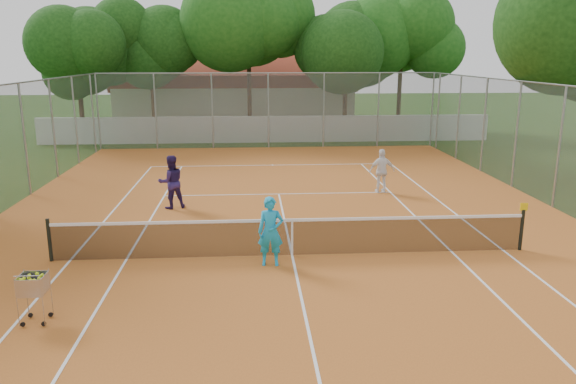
{
  "coord_description": "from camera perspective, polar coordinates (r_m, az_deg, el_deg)",
  "views": [
    {
      "loc": [
        -1.02,
        -13.35,
        4.96
      ],
      "look_at": [
        0.0,
        1.5,
        1.3
      ],
      "focal_mm": 35.0,
      "sensor_mm": 36.0,
      "label": 1
    }
  ],
  "objects": [
    {
      "name": "ground",
      "position": [
        14.28,
        0.41,
        -6.51
      ],
      "size": [
        120.0,
        120.0,
        0.0
      ],
      "primitive_type": "plane",
      "color": "#1B3A0F",
      "rests_on": "ground"
    },
    {
      "name": "court_pad",
      "position": [
        14.27,
        0.41,
        -6.48
      ],
      "size": [
        18.0,
        34.0,
        0.02
      ],
      "primitive_type": "cube",
      "color": "#B96424",
      "rests_on": "ground"
    },
    {
      "name": "court_lines",
      "position": [
        14.27,
        0.41,
        -6.43
      ],
      "size": [
        10.98,
        23.78,
        0.01
      ],
      "primitive_type": "cube",
      "color": "white",
      "rests_on": "court_pad"
    },
    {
      "name": "tennis_net",
      "position": [
        14.11,
        0.42,
        -4.57
      ],
      "size": [
        11.88,
        0.1,
        0.98
      ],
      "primitive_type": "cube",
      "color": "black",
      "rests_on": "court_pad"
    },
    {
      "name": "perimeter_fence",
      "position": [
        13.71,
        0.43,
        1.35
      ],
      "size": [
        18.0,
        34.0,
        4.0
      ],
      "primitive_type": "cube",
      "color": "slate",
      "rests_on": "ground"
    },
    {
      "name": "boundary_wall",
      "position": [
        32.64,
        -2.11,
        6.39
      ],
      "size": [
        26.0,
        0.3,
        1.5
      ],
      "primitive_type": "cube",
      "color": "silver",
      "rests_on": "ground"
    },
    {
      "name": "clubhouse",
      "position": [
        42.45,
        -5.32,
        10.03
      ],
      "size": [
        16.4,
        9.0,
        4.4
      ],
      "primitive_type": "cube",
      "color": "beige",
      "rests_on": "ground"
    },
    {
      "name": "tropical_trees",
      "position": [
        35.36,
        -2.34,
        13.87
      ],
      "size": [
        29.0,
        19.0,
        10.0
      ],
      "primitive_type": "cube",
      "color": "#10360D",
      "rests_on": "ground"
    },
    {
      "name": "player_near",
      "position": [
        13.39,
        -1.78,
        -4.02
      ],
      "size": [
        0.64,
        0.44,
        1.68
      ],
      "primitive_type": "imported",
      "rotation": [
        0.0,
        0.0,
        -0.06
      ],
      "color": "#1898CD",
      "rests_on": "court_pad"
    },
    {
      "name": "player_far_left",
      "position": [
        18.73,
        -11.78,
        1.0
      ],
      "size": [
        1.04,
        0.94,
        1.76
      ],
      "primitive_type": "imported",
      "rotation": [
        0.0,
        0.0,
        3.52
      ],
      "color": "#291B51",
      "rests_on": "court_pad"
    },
    {
      "name": "player_far_right",
      "position": [
        20.75,
        9.52,
        2.13
      ],
      "size": [
        0.96,
        0.44,
        1.61
      ],
      "primitive_type": "imported",
      "rotation": [
        0.0,
        0.0,
        3.19
      ],
      "color": "white",
      "rests_on": "court_pad"
    },
    {
      "name": "ball_hopper",
      "position": [
        11.71,
        -24.37,
        -9.66
      ],
      "size": [
        0.65,
        0.65,
        1.04
      ],
      "primitive_type": "cube",
      "rotation": [
        0.0,
        0.0,
        0.37
      ],
      "color": "#B2B2B9",
      "rests_on": "court_pad"
    }
  ]
}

